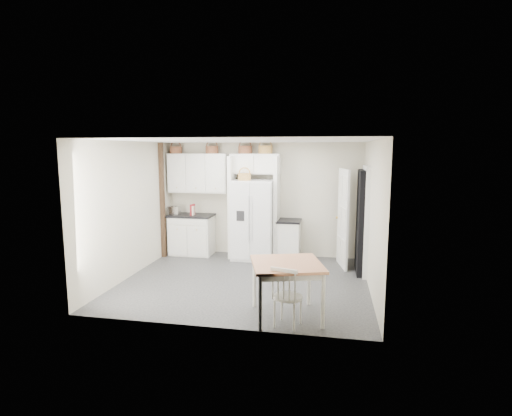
# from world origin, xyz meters

# --- Properties ---
(floor) EXTENTS (4.50, 4.50, 0.00)m
(floor) POSITION_xyz_m (0.00, 0.00, 0.00)
(floor) COLOR black
(floor) RESTS_ON ground
(ceiling) EXTENTS (4.50, 4.50, 0.00)m
(ceiling) POSITION_xyz_m (0.00, 0.00, 2.60)
(ceiling) COLOR white
(ceiling) RESTS_ON wall_back
(wall_back) EXTENTS (4.50, 0.00, 4.50)m
(wall_back) POSITION_xyz_m (0.00, 2.00, 1.30)
(wall_back) COLOR beige
(wall_back) RESTS_ON floor
(wall_left) EXTENTS (0.00, 4.00, 4.00)m
(wall_left) POSITION_xyz_m (-2.25, 0.00, 1.30)
(wall_left) COLOR beige
(wall_left) RESTS_ON floor
(wall_right) EXTENTS (0.00, 4.00, 4.00)m
(wall_right) POSITION_xyz_m (2.25, 0.00, 1.30)
(wall_right) COLOR beige
(wall_right) RESTS_ON floor
(refrigerator) EXTENTS (0.92, 0.74, 1.78)m
(refrigerator) POSITION_xyz_m (-0.15, 1.60, 0.89)
(refrigerator) COLOR white
(refrigerator) RESTS_ON floor
(base_cab_left) EXTENTS (0.97, 0.62, 0.90)m
(base_cab_left) POSITION_xyz_m (-1.64, 1.70, 0.45)
(base_cab_left) COLOR white
(base_cab_left) RESTS_ON floor
(base_cab_right) EXTENTS (0.48, 0.58, 0.85)m
(base_cab_right) POSITION_xyz_m (0.64, 1.70, 0.43)
(base_cab_right) COLOR white
(base_cab_right) RESTS_ON floor
(dining_table) EXTENTS (1.22, 1.22, 0.82)m
(dining_table) POSITION_xyz_m (0.94, -1.45, 0.41)
(dining_table) COLOR #AA5E32
(dining_table) RESTS_ON floor
(windsor_chair) EXTENTS (0.49, 0.46, 0.84)m
(windsor_chair) POSITION_xyz_m (0.99, -1.75, 0.42)
(windsor_chair) COLOR white
(windsor_chair) RESTS_ON floor
(counter_left) EXTENTS (1.01, 0.66, 0.04)m
(counter_left) POSITION_xyz_m (-1.64, 1.70, 0.92)
(counter_left) COLOR black
(counter_left) RESTS_ON base_cab_left
(counter_right) EXTENTS (0.52, 0.62, 0.04)m
(counter_right) POSITION_xyz_m (0.64, 1.70, 0.87)
(counter_right) COLOR black
(counter_right) RESTS_ON base_cab_right
(toaster) EXTENTS (0.30, 0.20, 0.20)m
(toaster) POSITION_xyz_m (-2.03, 1.60, 1.04)
(toaster) COLOR silver
(toaster) RESTS_ON counter_left
(cookbook_red) EXTENTS (0.07, 0.17, 0.25)m
(cookbook_red) POSITION_xyz_m (-1.59, 1.62, 1.07)
(cookbook_red) COLOR maroon
(cookbook_red) RESTS_ON counter_left
(cookbook_cream) EXTENTS (0.04, 0.14, 0.21)m
(cookbook_cream) POSITION_xyz_m (-1.57, 1.62, 1.05)
(cookbook_cream) COLOR beige
(cookbook_cream) RESTS_ON counter_left
(basket_upper_a) EXTENTS (0.28, 0.28, 0.16)m
(basket_upper_a) POSITION_xyz_m (-2.04, 1.83, 2.43)
(basket_upper_a) COLOR brown
(basket_upper_a) RESTS_ON upper_cabinet
(basket_upper_c) EXTENTS (0.30, 0.30, 0.17)m
(basket_upper_c) POSITION_xyz_m (-1.16, 1.83, 2.44)
(basket_upper_c) COLOR brown
(basket_upper_c) RESTS_ON upper_cabinet
(basket_bridge_a) EXTENTS (0.31, 0.31, 0.17)m
(basket_bridge_a) POSITION_xyz_m (-0.39, 1.83, 2.44)
(basket_bridge_a) COLOR brown
(basket_bridge_a) RESTS_ON bridge_cabinet
(basket_bridge_b) EXTENTS (0.32, 0.32, 0.18)m
(basket_bridge_b) POSITION_xyz_m (0.08, 1.83, 2.44)
(basket_bridge_b) COLOR #A47E2E
(basket_bridge_b) RESTS_ON bridge_cabinet
(basket_fridge_a) EXTENTS (0.28, 0.28, 0.15)m
(basket_fridge_a) POSITION_xyz_m (-0.33, 1.50, 1.85)
(basket_fridge_a) COLOR #A47E2E
(basket_fridge_a) RESTS_ON refrigerator
(upper_cabinet) EXTENTS (1.40, 0.34, 0.90)m
(upper_cabinet) POSITION_xyz_m (-1.50, 1.83, 1.90)
(upper_cabinet) COLOR white
(upper_cabinet) RESTS_ON wall_back
(bridge_cabinet) EXTENTS (1.12, 0.34, 0.45)m
(bridge_cabinet) POSITION_xyz_m (-0.15, 1.83, 2.12)
(bridge_cabinet) COLOR white
(bridge_cabinet) RESTS_ON wall_back
(fridge_panel_left) EXTENTS (0.08, 0.60, 2.30)m
(fridge_panel_left) POSITION_xyz_m (-0.66, 1.70, 1.15)
(fridge_panel_left) COLOR white
(fridge_panel_left) RESTS_ON floor
(fridge_panel_right) EXTENTS (0.08, 0.60, 2.30)m
(fridge_panel_right) POSITION_xyz_m (0.36, 1.70, 1.15)
(fridge_panel_right) COLOR white
(fridge_panel_right) RESTS_ON floor
(trim_post) EXTENTS (0.09, 0.09, 2.60)m
(trim_post) POSITION_xyz_m (-2.20, 1.35, 1.30)
(trim_post) COLOR black
(trim_post) RESTS_ON floor
(doorway_void) EXTENTS (0.18, 0.85, 2.05)m
(doorway_void) POSITION_xyz_m (2.16, 1.00, 1.02)
(doorway_void) COLOR black
(doorway_void) RESTS_ON floor
(door_slab) EXTENTS (0.21, 0.79, 2.05)m
(door_slab) POSITION_xyz_m (1.80, 1.33, 1.02)
(door_slab) COLOR white
(door_slab) RESTS_ON floor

